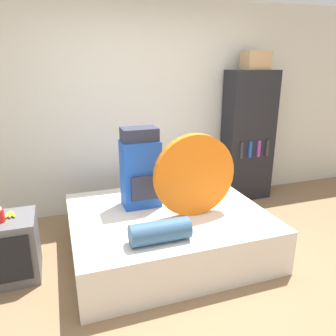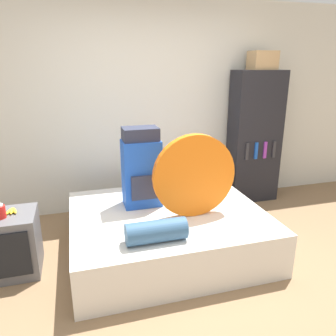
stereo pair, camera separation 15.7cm
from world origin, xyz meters
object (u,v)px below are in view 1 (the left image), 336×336
at_px(television, 9,248).
at_px(backpack, 141,169).
at_px(cardboard_box, 256,60).
at_px(sleeping_roll, 160,232).
at_px(tent_bag, 194,175).
at_px(bookshelf, 248,137).

bearing_deg(television, backpack, 9.02).
bearing_deg(cardboard_box, backpack, -156.61).
bearing_deg(sleeping_roll, cardboard_box, 40.48).
bearing_deg(sleeping_roll, tent_bag, 39.74).
height_order(backpack, cardboard_box, cardboard_box).
bearing_deg(tent_bag, backpack, 138.32).
bearing_deg(tent_bag, bookshelf, 41.32).
bearing_deg(backpack, television, -170.98).
bearing_deg(sleeping_roll, backpack, 86.90).
xyz_separation_m(sleeping_roll, bookshelf, (1.76, 1.52, 0.35)).
height_order(sleeping_roll, cardboard_box, cardboard_box).
height_order(sleeping_roll, television, sleeping_roll).
bearing_deg(television, bookshelf, 17.78).
xyz_separation_m(bookshelf, cardboard_box, (0.02, -0.00, 0.99)).
bearing_deg(bookshelf, sleeping_roll, -139.09).
xyz_separation_m(sleeping_roll, cardboard_box, (1.78, 1.52, 1.35)).
height_order(tent_bag, sleeping_roll, tent_bag).
bearing_deg(bookshelf, backpack, -156.25).
xyz_separation_m(backpack, television, (-1.26, -0.20, -0.54)).
bearing_deg(television, sleeping_roll, -24.93).
bearing_deg(cardboard_box, bookshelf, 175.14).
xyz_separation_m(tent_bag, cardboard_box, (1.31, 1.13, 1.04)).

